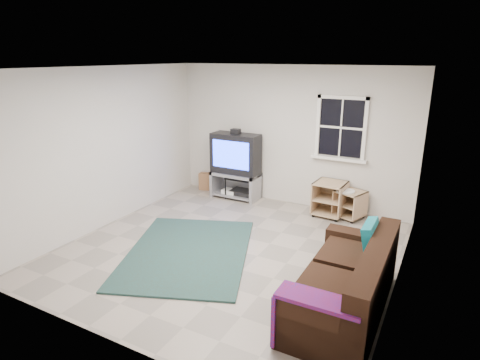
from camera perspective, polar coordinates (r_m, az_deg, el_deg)
The scene contains 8 objects.
room at distance 7.26m, azimuth 14.13°, elevation 6.65°, with size 4.60×4.62×4.60m.
tv_unit at distance 7.91m, azimuth -0.59°, elevation 2.78°, with size 0.95×0.48×1.40m.
av_rack at distance 7.93m, azimuth 0.37°, elevation 0.98°, with size 0.60×0.44×1.21m.
side_table_left at distance 7.34m, azimuth 12.74°, elevation -2.41°, with size 0.55×0.55×0.62m.
side_table_right at distance 7.32m, azimuth 15.43°, elevation -3.02°, with size 0.57×0.57×0.52m.
sofa at distance 4.74m, azimuth 14.91°, elevation -14.31°, with size 0.87×1.96×0.90m.
shag_rug at distance 5.98m, azimuth -7.40°, elevation -10.12°, with size 1.70×2.33×0.03m, color black.
paper_bag at distance 8.59m, azimuth -4.94°, elevation -0.18°, with size 0.25×0.16×0.36m, color #9F7047.
Camera 1 is at (2.67, -4.67, 2.76)m, focal length 30.00 mm.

